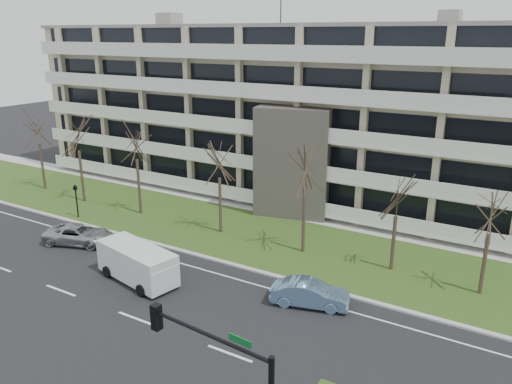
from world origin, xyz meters
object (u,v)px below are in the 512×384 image
Objects in this scene: silver_pickup at (79,234)px; blue_sedan at (310,294)px; pedestrian_signal at (76,197)px; white_van at (138,261)px.

blue_sedan is (17.96, 0.62, 0.03)m from silver_pickup.
silver_pickup is 5.67m from pedestrian_signal.
white_van is (7.69, -2.07, 0.62)m from silver_pickup.
silver_pickup is 7.99m from white_van.
silver_pickup is 0.84× the size of white_van.
blue_sedan is 1.53× the size of pedestrian_signal.
pedestrian_signal is (-22.25, 2.93, 1.10)m from blue_sedan.
white_van is at bearing 88.63° from blue_sedan.
white_van reaches higher than blue_sedan.
white_van is at bearing -124.12° from silver_pickup.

